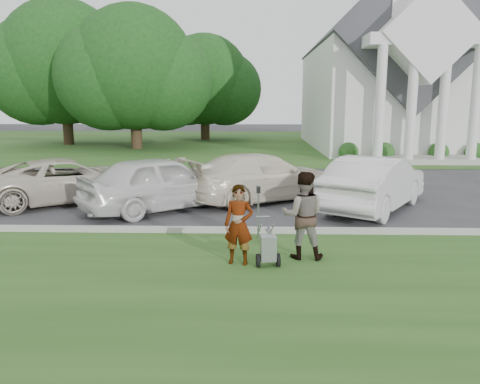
{
  "coord_description": "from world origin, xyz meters",
  "views": [
    {
      "loc": [
        0.13,
        -10.59,
        3.17
      ],
      "look_at": [
        -0.16,
        0.0,
        1.14
      ],
      "focal_mm": 35.0,
      "sensor_mm": 36.0,
      "label": 1
    }
  ],
  "objects_px": {
    "tree_far": "(64,68)",
    "car_a": "(68,180)",
    "striping_cart": "(268,249)",
    "car_b": "(162,183)",
    "car_c": "(262,177)",
    "church": "(381,62)",
    "car_d": "(375,183)",
    "tree_left": "(134,74)",
    "person_left": "(239,226)",
    "parking_meter_near": "(258,206)",
    "tree_back": "(204,84)",
    "person_right": "(303,216)"
  },
  "relations": [
    {
      "from": "tree_back",
      "to": "car_a",
      "type": "xyz_separation_m",
      "value": [
        -1.83,
        -25.85,
        -4.02
      ]
    },
    {
      "from": "church",
      "to": "car_d",
      "type": "height_order",
      "value": "church"
    },
    {
      "from": "car_a",
      "to": "car_c",
      "type": "height_order",
      "value": "car_c"
    },
    {
      "from": "striping_cart",
      "to": "car_c",
      "type": "bearing_deg",
      "value": 83.09
    },
    {
      "from": "tree_left",
      "to": "car_c",
      "type": "relative_size",
      "value": 1.99
    },
    {
      "from": "tree_far",
      "to": "striping_cart",
      "type": "height_order",
      "value": "tree_far"
    },
    {
      "from": "church",
      "to": "tree_back",
      "type": "distance_m",
      "value": 14.77
    },
    {
      "from": "church",
      "to": "person_left",
      "type": "bearing_deg",
      "value": -110.22
    },
    {
      "from": "person_left",
      "to": "car_b",
      "type": "relative_size",
      "value": 0.33
    },
    {
      "from": "car_d",
      "to": "person_right",
      "type": "bearing_deg",
      "value": 93.04
    },
    {
      "from": "car_a",
      "to": "car_b",
      "type": "bearing_deg",
      "value": -142.33
    },
    {
      "from": "church",
      "to": "person_left",
      "type": "height_order",
      "value": "church"
    },
    {
      "from": "tree_left",
      "to": "car_a",
      "type": "relative_size",
      "value": 2.08
    },
    {
      "from": "tree_back",
      "to": "car_b",
      "type": "bearing_deg",
      "value": -86.94
    },
    {
      "from": "parking_meter_near",
      "to": "car_c",
      "type": "distance_m",
      "value": 4.54
    },
    {
      "from": "car_a",
      "to": "parking_meter_near",
      "type": "bearing_deg",
      "value": -158.08
    },
    {
      "from": "tree_back",
      "to": "striping_cart",
      "type": "height_order",
      "value": "tree_back"
    },
    {
      "from": "car_a",
      "to": "car_c",
      "type": "distance_m",
      "value": 6.28
    },
    {
      "from": "tree_back",
      "to": "tree_left",
      "type": "bearing_deg",
      "value": -116.57
    },
    {
      "from": "tree_left",
      "to": "person_left",
      "type": "xyz_separation_m",
      "value": [
        7.88,
        -23.68,
        -4.31
      ]
    },
    {
      "from": "tree_back",
      "to": "person_right",
      "type": "relative_size",
      "value": 5.34
    },
    {
      "from": "car_c",
      "to": "tree_back",
      "type": "bearing_deg",
      "value": -23.26
    },
    {
      "from": "person_left",
      "to": "car_c",
      "type": "height_order",
      "value": "person_left"
    },
    {
      "from": "church",
      "to": "tree_far",
      "type": "height_order",
      "value": "church"
    },
    {
      "from": "tree_left",
      "to": "car_a",
      "type": "bearing_deg",
      "value": -83.06
    },
    {
      "from": "tree_back",
      "to": "car_c",
      "type": "relative_size",
      "value": 1.8
    },
    {
      "from": "car_d",
      "to": "person_left",
      "type": "bearing_deg",
      "value": 84.59
    },
    {
      "from": "striping_cart",
      "to": "car_b",
      "type": "height_order",
      "value": "car_b"
    },
    {
      "from": "church",
      "to": "person_left",
      "type": "relative_size",
      "value": 15.14
    },
    {
      "from": "church",
      "to": "striping_cart",
      "type": "distance_m",
      "value": 26.95
    },
    {
      "from": "car_b",
      "to": "car_d",
      "type": "bearing_deg",
      "value": -126.16
    },
    {
      "from": "person_left",
      "to": "church",
      "type": "bearing_deg",
      "value": 79.71
    },
    {
      "from": "person_left",
      "to": "person_right",
      "type": "relative_size",
      "value": 0.88
    },
    {
      "from": "tree_far",
      "to": "person_left",
      "type": "height_order",
      "value": "tree_far"
    },
    {
      "from": "tree_back",
      "to": "person_right",
      "type": "distance_m",
      "value": 31.93
    },
    {
      "from": "person_left",
      "to": "car_a",
      "type": "distance_m",
      "value": 8.16
    },
    {
      "from": "church",
      "to": "striping_cart",
      "type": "relative_size",
      "value": 25.51
    },
    {
      "from": "tree_left",
      "to": "tree_far",
      "type": "bearing_deg",
      "value": 153.44
    },
    {
      "from": "striping_cart",
      "to": "person_right",
      "type": "relative_size",
      "value": 0.52
    },
    {
      "from": "tree_left",
      "to": "tree_far",
      "type": "xyz_separation_m",
      "value": [
        -6.0,
        3.0,
        0.58
      ]
    },
    {
      "from": "person_left",
      "to": "striping_cart",
      "type": "bearing_deg",
      "value": -3.54
    },
    {
      "from": "tree_far",
      "to": "car_a",
      "type": "distance_m",
      "value": 22.94
    },
    {
      "from": "tree_left",
      "to": "tree_far",
      "type": "height_order",
      "value": "tree_far"
    },
    {
      "from": "tree_left",
      "to": "striping_cart",
      "type": "bearing_deg",
      "value": -70.46
    },
    {
      "from": "car_a",
      "to": "car_d",
      "type": "bearing_deg",
      "value": -129.25
    },
    {
      "from": "tree_left",
      "to": "person_left",
      "type": "bearing_deg",
      "value": -71.6
    },
    {
      "from": "car_a",
      "to": "car_c",
      "type": "bearing_deg",
      "value": -120.27
    },
    {
      "from": "striping_cart",
      "to": "person_right",
      "type": "height_order",
      "value": "person_right"
    },
    {
      "from": "tree_left",
      "to": "person_right",
      "type": "distance_m",
      "value": 25.37
    },
    {
      "from": "striping_cart",
      "to": "person_left",
      "type": "height_order",
      "value": "person_left"
    }
  ]
}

